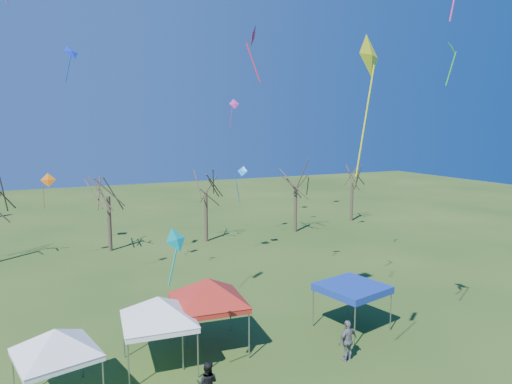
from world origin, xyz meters
TOP-DOWN VIEW (x-y plane):
  - tree_2 at (-2.37, 24.38)m, footprint 3.71×3.71m
  - tree_3 at (6.03, 24.04)m, footprint 3.59×3.59m
  - tree_4 at (15.36, 24.00)m, footprint 3.58×3.58m
  - tree_5 at (23.72, 26.07)m, footprint 3.39×3.39m
  - tent_white_west at (-7.02, 2.79)m, footprint 3.77×3.77m
  - tent_white_mid at (-2.96, 3.75)m, footprint 4.18×4.18m
  - tent_red at (-0.48, 4.45)m, footprint 4.50×4.50m
  - tent_blue at (6.92, 3.43)m, footprint 3.55×3.55m
  - person_grey at (4.77, 0.81)m, footprint 1.16×0.66m
  - person_dark at (-1.96, 0.31)m, footprint 1.04×0.97m
  - kite_13 at (-6.86, 22.54)m, footprint 1.07×0.78m
  - kite_19 at (7.96, 21.81)m, footprint 0.91×0.64m
  - kite_5 at (2.52, -2.91)m, footprint 1.37×0.91m
  - kite_27 at (0.79, 2.25)m, footprint 0.75×0.92m
  - kite_11 at (-5.06, 17.17)m, footprint 1.37×1.30m
  - kite_22 at (7.25, 18.51)m, footprint 1.12×1.14m
  - kite_9 at (7.95, -1.15)m, footprint 0.80×0.77m
  - kite_1 at (-2.96, 0.49)m, footprint 1.04×0.87m

SIDE VIEW (x-z plane):
  - person_dark at x=-1.96m, z-range 0.00..1.70m
  - person_grey at x=4.77m, z-range 0.00..1.87m
  - tent_blue at x=6.92m, z-range 0.98..3.32m
  - tent_white_west at x=-7.02m, z-range 1.05..4.45m
  - tent_white_mid at x=-2.96m, z-range 1.14..4.84m
  - tent_red at x=-0.48m, z-range 1.22..5.21m
  - tree_5 at x=23.72m, z-range 2.00..9.46m
  - tree_4 at x=15.36m, z-range 2.12..10.00m
  - tree_3 at x=6.03m, z-range 2.12..10.03m
  - tree_2 at x=-2.37m, z-range 2.20..10.38m
  - kite_13 at x=-6.86m, z-range 5.01..7.75m
  - kite_1 at x=-2.96m, z-range 5.34..7.44m
  - kite_22 at x=7.25m, z-range 5.25..8.31m
  - kite_19 at x=7.96m, z-range 11.06..13.50m
  - kite_5 at x=2.52m, z-range 10.26..14.78m
  - kite_9 at x=7.95m, z-range 12.50..14.29m
  - kite_27 at x=0.79m, z-range 12.77..15.00m
  - kite_11 at x=-5.06m, z-range 13.84..16.26m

